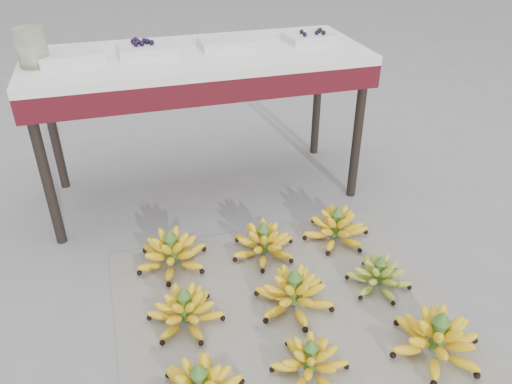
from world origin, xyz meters
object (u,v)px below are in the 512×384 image
object	(u,v)px
tray_far_right	(309,37)
bunch_front_right	(437,339)
bunch_front_center	(310,361)
tray_right	(227,43)
tray_far_left	(70,56)
bunch_mid_center	(294,293)
glass_jar	(32,47)
newspaper_mat	(287,309)
vendor_table	(199,70)
bunch_mid_left	(185,310)
bunch_back_left	(172,253)
bunch_mid_right	(379,276)
bunch_back_right	(336,228)
tray_left	(147,49)
bunch_back_center	(263,243)

from	to	relation	value
tray_far_right	bunch_front_right	bearing A→B (deg)	-90.58
bunch_front_center	tray_right	distance (m)	1.44
bunch_front_right	tray_far_left	world-z (taller)	tray_far_left
bunch_front_center	bunch_front_right	distance (m)	0.44
bunch_mid_center	glass_jar	bearing A→B (deg)	110.45
newspaper_mat	bunch_front_right	world-z (taller)	bunch_front_right
bunch_mid_center	vendor_table	world-z (taller)	vendor_table
bunch_front_right	bunch_mid_left	xyz separation A→B (m)	(-0.78, 0.37, -0.01)
bunch_back_left	tray_far_left	distance (m)	0.94
bunch_back_left	tray_far_right	xyz separation A→B (m)	(0.80, 0.58, 0.68)
bunch_front_right	bunch_mid_center	xyz separation A→B (m)	(-0.38, 0.34, -0.00)
bunch_mid_left	vendor_table	xyz separation A→B (m)	(0.26, 0.90, 0.58)
newspaper_mat	tray_far_right	distance (m)	1.28
bunch_mid_right	tray_far_right	size ratio (longest dim) A/B	1.25
tray_right	glass_jar	bearing A→B (deg)	-176.06
bunch_front_right	bunch_mid_right	xyz separation A→B (m)	(-0.02, 0.35, -0.01)
bunch_mid_right	bunch_front_right	bearing A→B (deg)	-99.51
newspaper_mat	tray_right	distance (m)	1.22
tray_right	vendor_table	bearing A→B (deg)	-168.50
bunch_front_center	bunch_mid_left	distance (m)	0.48
bunch_front_center	bunch_front_right	size ratio (longest dim) A/B	0.77
bunch_front_center	bunch_mid_center	xyz separation A→B (m)	(0.05, 0.30, 0.01)
tray_far_right	glass_jar	distance (m)	1.22
bunch_front_center	bunch_mid_center	size ratio (longest dim) A/B	0.80
bunch_mid_right	bunch_back_right	size ratio (longest dim) A/B	0.77
bunch_back_right	glass_jar	world-z (taller)	glass_jar
bunch_front_center	vendor_table	size ratio (longest dim) A/B	0.20
bunch_mid_left	tray_far_right	bearing A→B (deg)	28.43
bunch_mid_left	tray_far_right	world-z (taller)	tray_far_right
bunch_back_right	tray_left	bearing A→B (deg)	113.57
tray_far_right	glass_jar	bearing A→B (deg)	-177.78
bunch_mid_center	bunch_back_right	size ratio (longest dim) A/B	1.00
bunch_back_right	vendor_table	bearing A→B (deg)	104.03
newspaper_mat	bunch_front_right	distance (m)	0.53
bunch_back_center	tray_far_right	xyz separation A→B (m)	(0.41, 0.62, 0.68)
newspaper_mat	bunch_back_center	world-z (taller)	bunch_back_center
bunch_back_right	bunch_mid_right	bearing A→B (deg)	-109.08
bunch_mid_center	bunch_back_center	world-z (taller)	bunch_mid_center
bunch_mid_center	tray_left	bearing A→B (deg)	88.90
bunch_front_right	bunch_back_center	xyz separation A→B (m)	(-0.40, 0.67, -0.01)
newspaper_mat	bunch_back_left	size ratio (longest dim) A/B	3.78
bunch_mid_left	tray_left	size ratio (longest dim) A/B	1.38
bunch_mid_right	tray_far_right	world-z (taller)	tray_far_right
bunch_mid_left	glass_jar	distance (m)	1.22
bunch_mid_left	bunch_back_right	bearing A→B (deg)	2.52
bunch_mid_right	tray_left	xyz separation A→B (m)	(-0.72, 0.95, 0.69)
bunch_front_center	glass_jar	size ratio (longest dim) A/B	1.99
bunch_mid_right	glass_jar	xyz separation A→B (m)	(-1.18, 0.89, 0.75)
glass_jar	vendor_table	bearing A→B (deg)	2.35
bunch_back_right	tray_far_right	xyz separation A→B (m)	(0.07, 0.61, 0.68)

